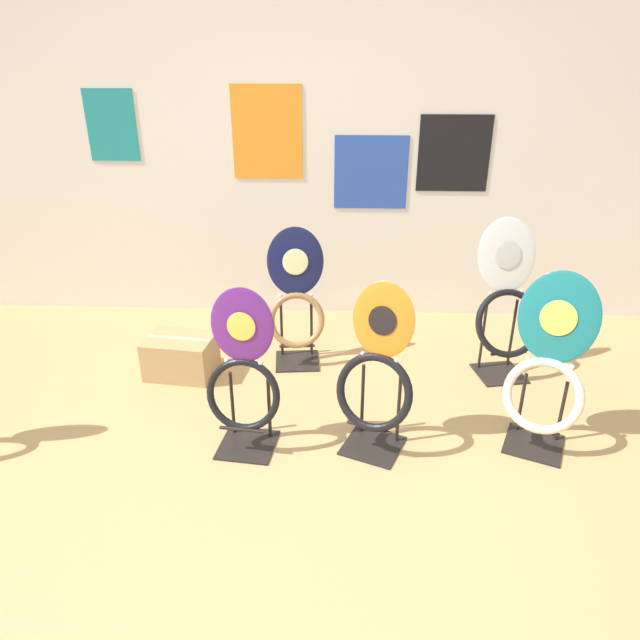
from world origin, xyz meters
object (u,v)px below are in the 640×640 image
object	(u,v)px
toilet_seat_display_teal_sax	(548,370)
storage_box	(181,356)
toilet_seat_display_white_plain	(507,307)
toilet_seat_display_navy_moon	(296,302)
toilet_seat_display_purple_note	(243,377)
toilet_seat_display_orange_sun	(376,378)

from	to	relation	value
toilet_seat_display_teal_sax	storage_box	size ratio (longest dim) A/B	2.08
toilet_seat_display_white_plain	toilet_seat_display_navy_moon	size ratio (longest dim) A/B	1.10
toilet_seat_display_white_plain	toilet_seat_display_purple_note	xyz separation A→B (m)	(-1.46, -0.81, -0.04)
toilet_seat_display_orange_sun	toilet_seat_display_white_plain	xyz separation A→B (m)	(0.82, 0.78, 0.05)
toilet_seat_display_teal_sax	toilet_seat_display_navy_moon	distance (m)	1.54
toilet_seat_display_purple_note	toilet_seat_display_navy_moon	world-z (taller)	toilet_seat_display_navy_moon
toilet_seat_display_purple_note	toilet_seat_display_navy_moon	size ratio (longest dim) A/B	0.97
toilet_seat_display_white_plain	storage_box	xyz separation A→B (m)	(-1.99, -0.09, -0.33)
storage_box	toilet_seat_display_white_plain	bearing A→B (deg)	2.70
toilet_seat_display_orange_sun	toilet_seat_display_teal_sax	size ratio (longest dim) A/B	0.96
toilet_seat_display_navy_moon	toilet_seat_display_purple_note	bearing A→B (deg)	-101.48
toilet_seat_display_orange_sun	toilet_seat_display_navy_moon	bearing A→B (deg)	117.48
toilet_seat_display_white_plain	storage_box	size ratio (longest dim) A/B	2.20
toilet_seat_display_teal_sax	toilet_seat_display_orange_sun	bearing A→B (deg)	-175.92
toilet_seat_display_purple_note	toilet_seat_display_teal_sax	bearing A→B (deg)	3.25
toilet_seat_display_orange_sun	toilet_seat_display_white_plain	distance (m)	1.13
toilet_seat_display_orange_sun	toilet_seat_display_white_plain	world-z (taller)	toilet_seat_display_white_plain
toilet_seat_display_orange_sun	toilet_seat_display_purple_note	xyz separation A→B (m)	(-0.65, -0.02, 0.01)
toilet_seat_display_orange_sun	toilet_seat_display_purple_note	distance (m)	0.65
toilet_seat_display_navy_moon	storage_box	bearing A→B (deg)	-164.60
toilet_seat_display_white_plain	toilet_seat_display_purple_note	world-z (taller)	toilet_seat_display_white_plain
toilet_seat_display_navy_moon	storage_box	distance (m)	0.79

